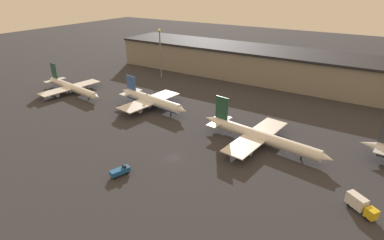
# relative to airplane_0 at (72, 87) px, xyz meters

# --- Properties ---
(ground) EXTENTS (600.00, 600.00, 0.00)m
(ground) POSITION_rel_airplane_0_xyz_m (78.01, -23.15, -3.03)
(ground) COLOR #2D2D33
(terminal_building) EXTENTS (192.89, 31.58, 17.05)m
(terminal_building) POSITION_rel_airplane_0_xyz_m (78.01, 73.95, 5.53)
(terminal_building) COLOR gray
(terminal_building) RESTS_ON ground
(airplane_0) EXTENTS (45.20, 31.17, 12.73)m
(airplane_0) POSITION_rel_airplane_0_xyz_m (0.00, 0.00, 0.00)
(airplane_0) COLOR white
(airplane_0) RESTS_ON ground
(airplane_1) EXTENTS (40.30, 30.65, 12.41)m
(airplane_1) POSITION_rel_airplane_0_xyz_m (46.26, 5.70, 0.63)
(airplane_1) COLOR white
(airplane_1) RESTS_ON ground
(airplane_2) EXTENTS (47.19, 33.33, 13.86)m
(airplane_2) POSITION_rel_airplane_0_xyz_m (98.57, -0.51, 0.31)
(airplane_2) COLOR white
(airplane_2) RESTS_ON ground
(service_vehicle_0) EXTENTS (3.91, 6.13, 2.95)m
(service_vehicle_0) POSITION_rel_airplane_0_xyz_m (70.40, -38.65, -1.63)
(service_vehicle_0) COLOR #195199
(service_vehicle_0) RESTS_ON ground
(service_vehicle_1) EXTENTS (7.72, 6.39, 3.85)m
(service_vehicle_1) POSITION_rel_airplane_0_xyz_m (130.80, -18.84, -0.91)
(service_vehicle_1) COLOR gold
(service_vehicle_1) RESTS_ON ground
(lamp_post_0) EXTENTS (1.80, 1.80, 27.63)m
(lamp_post_0) POSITION_rel_airplane_0_xyz_m (21.76, 45.03, 14.31)
(lamp_post_0) COLOR slate
(lamp_post_0) RESTS_ON ground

